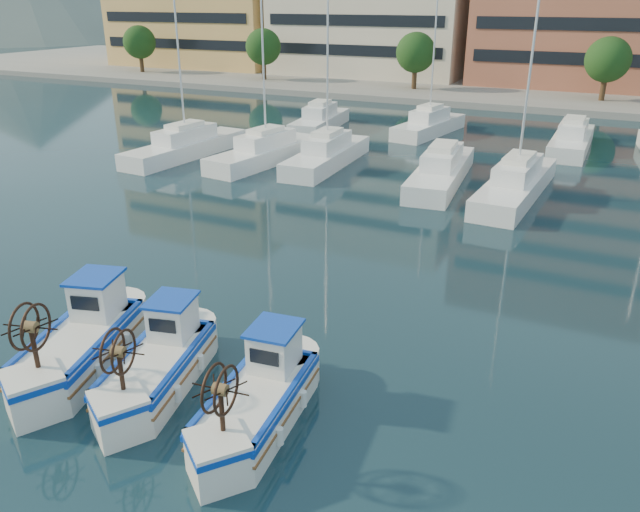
{
  "coord_description": "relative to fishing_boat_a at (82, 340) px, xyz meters",
  "views": [
    {
      "loc": [
        6.43,
        -10.4,
        9.38
      ],
      "look_at": [
        -1.9,
        6.62,
        1.5
      ],
      "focal_mm": 35.0,
      "sensor_mm": 36.0,
      "label": 1
    }
  ],
  "objects": [
    {
      "name": "fishing_boat_a",
      "position": [
        0.0,
        0.0,
        0.0
      ],
      "size": [
        2.98,
        4.66,
        2.83
      ],
      "rotation": [
        0.0,
        0.0,
        0.28
      ],
      "color": "white",
      "rests_on": "ground"
    },
    {
      "name": "ground",
      "position": [
        5.86,
        0.0,
        -0.78
      ],
      "size": [
        300.0,
        300.0,
        0.0
      ],
      "primitive_type": "plane",
      "color": "#1A3945",
      "rests_on": "ground"
    },
    {
      "name": "hill_west",
      "position": [
        -134.14,
        110.0,
        -0.78
      ],
      "size": [
        180.0,
        180.0,
        60.0
      ],
      "primitive_type": "cone",
      "color": "slate",
      "rests_on": "ground"
    },
    {
      "name": "yacht_marina",
      "position": [
        2.39,
        27.34,
        -0.25
      ],
      "size": [
        40.98,
        22.72,
        11.5
      ],
      "color": "white",
      "rests_on": "ground"
    },
    {
      "name": "fishing_boat_b",
      "position": [
        2.5,
        0.16,
        -0.07
      ],
      "size": [
        2.57,
        4.26,
        2.58
      ],
      "rotation": [
        0.0,
        0.0,
        0.24
      ],
      "color": "white",
      "rests_on": "ground"
    },
    {
      "name": "fishing_boat_c",
      "position": [
        5.61,
        -0.01,
        -0.06
      ],
      "size": [
        2.16,
        4.26,
        2.6
      ],
      "rotation": [
        0.0,
        0.0,
        0.12
      ],
      "color": "white",
      "rests_on": "ground"
    }
  ]
}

